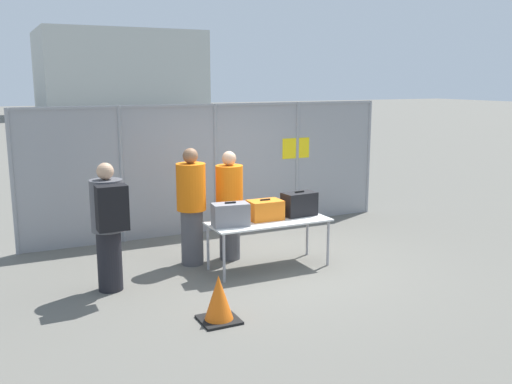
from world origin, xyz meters
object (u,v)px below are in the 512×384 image
(security_worker_near, at_px, (229,204))
(suitcase_orange, at_px, (265,210))
(utility_trailer, at_px, (222,184))
(suitcase_black, at_px, (299,204))
(traveler_hooded, at_px, (109,222))
(security_worker_far, at_px, (191,205))
(traffic_cone, at_px, (219,300))
(inspection_table, at_px, (269,224))
(suitcase_grey, at_px, (230,215))

(security_worker_near, bearing_deg, suitcase_orange, 111.89)
(security_worker_near, relative_size, utility_trailer, 0.51)
(suitcase_black, xyz_separation_m, utility_trailer, (0.63, 4.61, -0.48))
(suitcase_orange, relative_size, traveler_hooded, 0.29)
(security_worker_far, bearing_deg, traveler_hooded, 8.39)
(suitcase_orange, xyz_separation_m, traffic_cone, (-1.40, -1.57, -0.62))
(suitcase_black, bearing_deg, traveler_hooded, -179.16)
(traveler_hooded, xyz_separation_m, utility_trailer, (3.55, 4.65, -0.53))
(security_worker_far, bearing_deg, inspection_table, 129.36)
(security_worker_far, distance_m, utility_trailer, 4.61)
(traveler_hooded, relative_size, security_worker_near, 1.01)
(inspection_table, height_order, traffic_cone, inspection_table)
(suitcase_orange, distance_m, suitcase_black, 0.59)
(inspection_table, relative_size, security_worker_near, 1.07)
(traveler_hooded, bearing_deg, inspection_table, -11.95)
(inspection_table, height_order, suitcase_black, suitcase_black)
(suitcase_orange, xyz_separation_m, traveler_hooded, (-2.33, -0.04, 0.08))
(suitcase_grey, xyz_separation_m, security_worker_near, (0.28, 0.69, -0.01))
(security_worker_near, bearing_deg, security_worker_far, -9.52)
(suitcase_black, bearing_deg, security_worker_far, 159.39)
(security_worker_near, relative_size, traffic_cone, 3.06)
(traveler_hooded, bearing_deg, suitcase_grey, -13.43)
(inspection_table, height_order, traveler_hooded, traveler_hooded)
(inspection_table, xyz_separation_m, utility_trailer, (1.21, 4.70, -0.25))
(inspection_table, distance_m, suitcase_orange, 0.22)
(inspection_table, relative_size, utility_trailer, 0.55)
(suitcase_grey, height_order, traveler_hooded, traveler_hooded)
(traffic_cone, bearing_deg, suitcase_black, 38.23)
(traveler_hooded, bearing_deg, security_worker_far, 13.66)
(suitcase_orange, xyz_separation_m, security_worker_far, (-0.96, 0.58, 0.05))
(suitcase_grey, xyz_separation_m, traveler_hooded, (-1.71, 0.08, 0.06))
(security_worker_near, bearing_deg, inspection_table, 109.65)
(suitcase_orange, bearing_deg, security_worker_near, 120.37)
(traveler_hooded, distance_m, security_worker_far, 1.51)
(inspection_table, distance_m, utility_trailer, 4.86)
(suitcase_orange, height_order, traveler_hooded, traveler_hooded)
(suitcase_grey, bearing_deg, traffic_cone, -118.45)
(inspection_table, distance_m, suitcase_black, 0.63)
(suitcase_black, bearing_deg, inspection_table, -171.22)
(suitcase_black, xyz_separation_m, security_worker_far, (-1.55, 0.58, 0.02))
(suitcase_grey, distance_m, traveler_hooded, 1.71)
(suitcase_black, relative_size, utility_trailer, 0.16)
(suitcase_grey, relative_size, traveler_hooded, 0.32)
(inspection_table, height_order, suitcase_orange, suitcase_orange)
(suitcase_black, bearing_deg, security_worker_near, 148.33)
(utility_trailer, bearing_deg, security_worker_far, -118.41)
(suitcase_orange, relative_size, security_worker_far, 0.28)
(utility_trailer, bearing_deg, suitcase_orange, -104.86)
(suitcase_black, relative_size, traffic_cone, 0.96)
(utility_trailer, relative_size, traffic_cone, 5.98)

